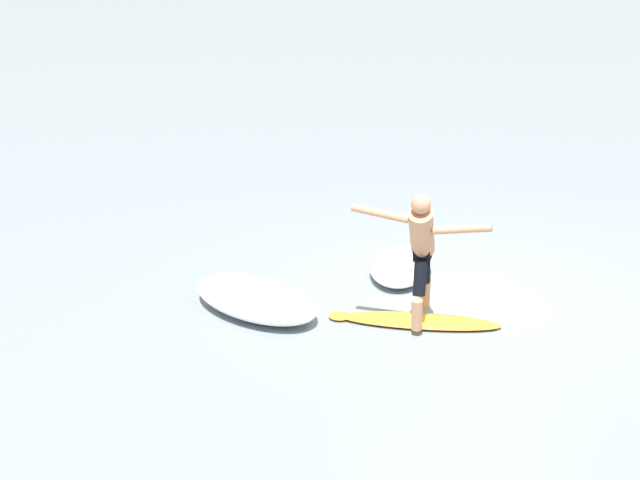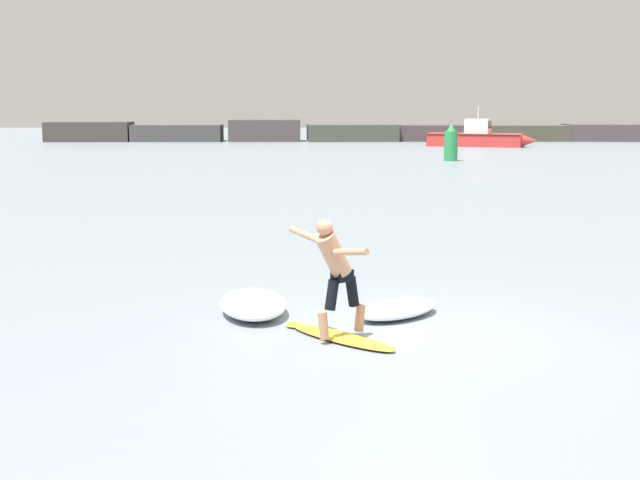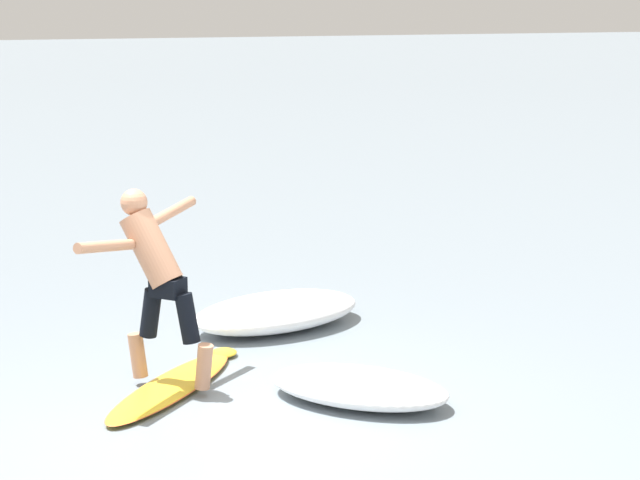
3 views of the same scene
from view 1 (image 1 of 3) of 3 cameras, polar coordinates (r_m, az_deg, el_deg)
The scene contains 5 objects.
ground_plane at distance 13.60m, azimuth 7.71°, elevation -3.18°, with size 200.00×200.00×0.00m, color gray.
surfboard at distance 12.86m, azimuth 5.22°, elevation -4.32°, with size 1.67×1.76×0.21m.
surfer at distance 12.35m, azimuth 5.44°, elevation -0.27°, with size 1.12×1.32×1.65m.
wave_foam_at_tail at distance 14.28m, azimuth 4.33°, elevation -1.34°, with size 1.69×1.64×0.25m.
wave_foam_at_nose at distance 13.12m, azimuth -3.44°, elevation -3.14°, with size 1.27×1.96×0.33m.
Camera 1 is at (-9.12, -8.56, 5.34)m, focal length 60.00 mm.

